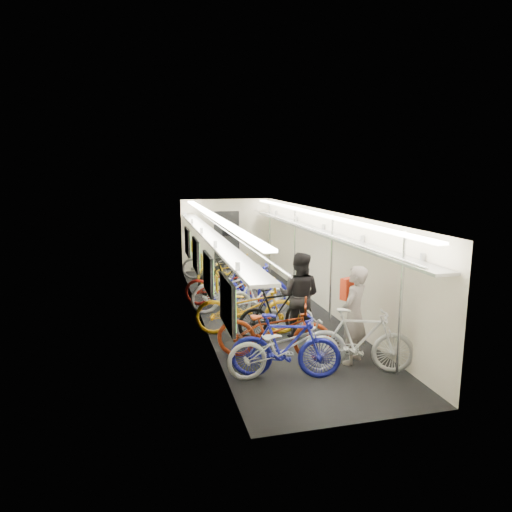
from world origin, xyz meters
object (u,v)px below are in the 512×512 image
bicycle_0 (285,347)px  backpack (348,289)px  bicycle_1 (285,346)px  passenger_near (354,315)px  passenger_mid (299,296)px

bicycle_0 → backpack: size_ratio=4.98×
bicycle_0 → bicycle_1: bearing=173.7°
bicycle_1 → backpack: 1.58m
bicycle_1 → passenger_near: size_ratio=1.04×
bicycle_1 → passenger_near: passenger_near is taller
bicycle_1 → passenger_mid: passenger_mid is taller
passenger_mid → passenger_near: bearing=143.4°
bicycle_0 → passenger_mid: passenger_mid is taller
bicycle_0 → passenger_near: passenger_near is taller
passenger_near → backpack: bearing=-121.2°
bicycle_1 → passenger_mid: size_ratio=1.03×
bicycle_0 → bicycle_1: (-0.01, -0.06, 0.04)m
bicycle_1 → passenger_mid: (0.82, 1.68, 0.33)m
bicycle_0 → backpack: backpack is taller
bicycle_0 → bicycle_1: size_ratio=1.06×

